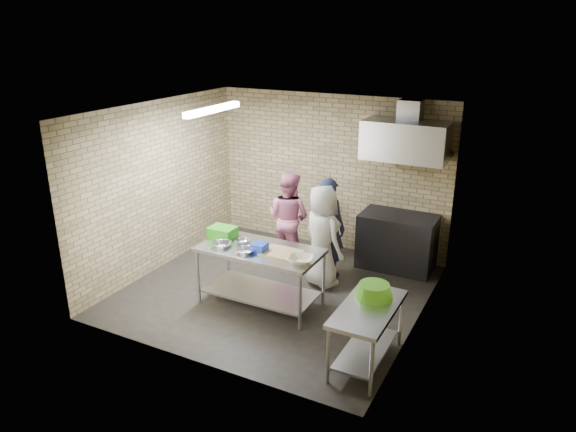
# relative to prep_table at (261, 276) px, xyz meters

# --- Properties ---
(floor) EXTENTS (4.20, 4.20, 0.00)m
(floor) POSITION_rel_prep_table_xyz_m (0.01, 0.43, -0.43)
(floor) COLOR black
(floor) RESTS_ON ground
(ceiling) EXTENTS (4.20, 4.20, 0.00)m
(ceiling) POSITION_rel_prep_table_xyz_m (0.01, 0.43, 2.27)
(ceiling) COLOR black
(ceiling) RESTS_ON ground
(back_wall) EXTENTS (4.20, 0.06, 2.70)m
(back_wall) POSITION_rel_prep_table_xyz_m (0.01, 2.43, 0.92)
(back_wall) COLOR tan
(back_wall) RESTS_ON ground
(front_wall) EXTENTS (4.20, 0.06, 2.70)m
(front_wall) POSITION_rel_prep_table_xyz_m (0.01, -1.57, 0.92)
(front_wall) COLOR tan
(front_wall) RESTS_ON ground
(left_wall) EXTENTS (0.06, 4.00, 2.70)m
(left_wall) POSITION_rel_prep_table_xyz_m (-2.09, 0.43, 0.92)
(left_wall) COLOR tan
(left_wall) RESTS_ON ground
(right_wall) EXTENTS (0.06, 4.00, 2.70)m
(right_wall) POSITION_rel_prep_table_xyz_m (2.11, 0.43, 0.92)
(right_wall) COLOR tan
(right_wall) RESTS_ON ground
(prep_table) EXTENTS (1.71, 0.85, 0.85)m
(prep_table) POSITION_rel_prep_table_xyz_m (0.00, 0.00, 0.00)
(prep_table) COLOR silver
(prep_table) RESTS_ON floor
(side_counter) EXTENTS (0.60, 1.20, 0.75)m
(side_counter) POSITION_rel_prep_table_xyz_m (1.81, -0.67, -0.05)
(side_counter) COLOR silver
(side_counter) RESTS_ON floor
(stove) EXTENTS (1.20, 0.70, 0.90)m
(stove) POSITION_rel_prep_table_xyz_m (1.36, 2.08, 0.02)
(stove) COLOR black
(stove) RESTS_ON floor
(range_hood) EXTENTS (1.30, 0.60, 0.60)m
(range_hood) POSITION_rel_prep_table_xyz_m (1.36, 2.13, 1.67)
(range_hood) COLOR silver
(range_hood) RESTS_ON back_wall
(hood_duct) EXTENTS (0.35, 0.30, 0.30)m
(hood_duct) POSITION_rel_prep_table_xyz_m (1.36, 2.28, 2.12)
(hood_duct) COLOR #A5A8AD
(hood_duct) RESTS_ON back_wall
(wall_shelf) EXTENTS (0.80, 0.20, 0.04)m
(wall_shelf) POSITION_rel_prep_table_xyz_m (1.66, 2.32, 1.49)
(wall_shelf) COLOR #3F2B19
(wall_shelf) RESTS_ON back_wall
(fluorescent_fixture) EXTENTS (0.10, 1.25, 0.08)m
(fluorescent_fixture) POSITION_rel_prep_table_xyz_m (-0.99, 0.43, 2.21)
(fluorescent_fixture) COLOR white
(fluorescent_fixture) RESTS_ON ceiling
(green_crate) EXTENTS (0.38, 0.28, 0.15)m
(green_crate) POSITION_rel_prep_table_xyz_m (-0.70, 0.12, 0.50)
(green_crate) COLOR #2E921B
(green_crate) RESTS_ON prep_table
(blue_tub) EXTENTS (0.19, 0.19, 0.12)m
(blue_tub) POSITION_rel_prep_table_xyz_m (0.05, -0.10, 0.49)
(blue_tub) COLOR blue
(blue_tub) RESTS_ON prep_table
(cutting_board) EXTENTS (0.52, 0.40, 0.03)m
(cutting_board) POSITION_rel_prep_table_xyz_m (0.35, -0.02, 0.44)
(cutting_board) COLOR tan
(cutting_board) RESTS_ON prep_table
(mixing_bowl_a) EXTENTS (0.32, 0.32, 0.07)m
(mixing_bowl_a) POSITION_rel_prep_table_xyz_m (-0.50, -0.20, 0.46)
(mixing_bowl_a) COLOR silver
(mixing_bowl_a) RESTS_ON prep_table
(mixing_bowl_b) EXTENTS (0.24, 0.24, 0.06)m
(mixing_bowl_b) POSITION_rel_prep_table_xyz_m (-0.30, 0.05, 0.46)
(mixing_bowl_b) COLOR #B1B3B8
(mixing_bowl_b) RESTS_ON prep_table
(mixing_bowl_c) EXTENTS (0.29, 0.29, 0.06)m
(mixing_bowl_c) POSITION_rel_prep_table_xyz_m (-0.10, -0.22, 0.46)
(mixing_bowl_c) COLOR silver
(mixing_bowl_c) RESTS_ON prep_table
(ceramic_bowl) EXTENTS (0.39, 0.39, 0.08)m
(ceramic_bowl) POSITION_rel_prep_table_xyz_m (0.70, -0.15, 0.47)
(ceramic_bowl) COLOR beige
(ceramic_bowl) RESTS_ON prep_table
(green_basin) EXTENTS (0.46, 0.46, 0.17)m
(green_basin) POSITION_rel_prep_table_xyz_m (1.79, -0.42, 0.41)
(green_basin) COLOR #59C626
(green_basin) RESTS_ON side_counter
(bottle_red) EXTENTS (0.07, 0.07, 0.18)m
(bottle_red) POSITION_rel_prep_table_xyz_m (1.41, 2.32, 1.60)
(bottle_red) COLOR #B22619
(bottle_red) RESTS_ON wall_shelf
(bottle_green) EXTENTS (0.06, 0.06, 0.15)m
(bottle_green) POSITION_rel_prep_table_xyz_m (1.81, 2.32, 1.59)
(bottle_green) COLOR green
(bottle_green) RESTS_ON wall_shelf
(man_navy) EXTENTS (0.63, 0.46, 1.60)m
(man_navy) POSITION_rel_prep_table_xyz_m (0.45, 1.32, 0.37)
(man_navy) COLOR black
(man_navy) RESTS_ON floor
(woman_pink) EXTENTS (0.81, 0.66, 1.56)m
(woman_pink) POSITION_rel_prep_table_xyz_m (-0.31, 1.46, 0.35)
(woman_pink) COLOR #D26F94
(woman_pink) RESTS_ON floor
(woman_white) EXTENTS (0.92, 0.81, 1.57)m
(woman_white) POSITION_rel_prep_table_xyz_m (0.51, 0.97, 0.36)
(woman_white) COLOR silver
(woman_white) RESTS_ON floor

